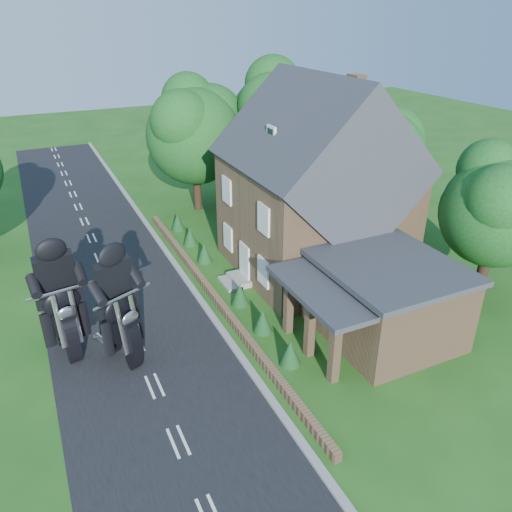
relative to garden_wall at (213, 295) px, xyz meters
name	(u,v)px	position (x,y,z in m)	size (l,w,h in m)	color
ground	(155,386)	(-4.30, -5.00, -0.20)	(120.00, 120.00, 0.00)	#1D4E16
road	(155,386)	(-4.30, -5.00, -0.19)	(7.00, 80.00, 0.02)	black
kerb	(242,359)	(-0.65, -5.00, -0.14)	(0.30, 80.00, 0.12)	gray
garden_wall	(213,295)	(0.00, 0.00, 0.00)	(0.30, 22.00, 0.40)	#856343
house	(315,191)	(6.19, 1.00, 4.14)	(9.54, 8.64, 10.24)	#856343
annex	(383,298)	(5.57, -5.80, 1.57)	(7.05, 5.94, 3.44)	#856343
tree_annex_side	(502,202)	(12.83, -4.90, 4.49)	(5.64, 5.20, 7.48)	black
tree_house_right	(381,151)	(12.35, 3.62, 4.99)	(6.51, 6.00, 8.40)	black
tree_behind_house	(286,115)	(9.88, 11.14, 6.03)	(7.81, 7.20, 10.08)	black
tree_behind_left	(199,127)	(3.86, 12.13, 5.53)	(6.94, 6.40, 9.16)	black
shrub_a	(290,352)	(1.00, -6.00, 0.35)	(0.90, 0.90, 1.10)	#113617
shrub_b	(263,321)	(1.00, -3.50, 0.35)	(0.90, 0.90, 1.10)	#113617
shrub_c	(240,294)	(1.00, -1.00, 0.35)	(0.90, 0.90, 1.10)	#113617
shrub_d	(204,253)	(1.00, 4.00, 0.35)	(0.90, 0.90, 1.10)	#113617
shrub_e	(190,236)	(1.00, 6.50, 0.35)	(0.90, 0.90, 1.10)	#113617
shrub_f	(178,222)	(1.00, 9.00, 0.35)	(0.90, 0.90, 1.10)	#113617
motorcycle_lead	(123,344)	(-4.99, -2.94, 0.60)	(0.43, 1.71, 1.59)	black
motorcycle_follow	(68,337)	(-6.91, -1.47, 0.59)	(0.43, 1.70, 1.58)	black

